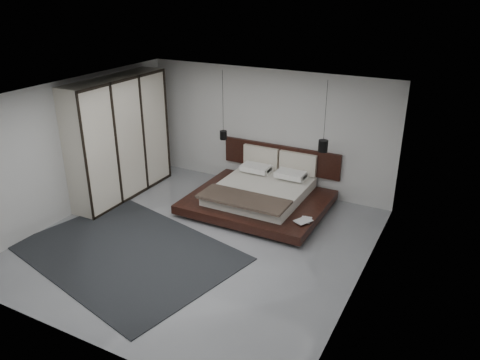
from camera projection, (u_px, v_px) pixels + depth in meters
The scene contains 14 objects.
floor at pixel (199, 241), 8.89m from camera, with size 6.00×6.00×0.00m, color gray.
ceiling at pixel (194, 96), 7.79m from camera, with size 6.00×6.00×0.00m, color white.
wall_back at pixel (267, 130), 10.78m from camera, with size 6.00×6.00×0.00m, color silver.
wall_front at pixel (68, 253), 5.89m from camera, with size 6.00×6.00×0.00m, color silver.
wall_left at pixel (73, 148), 9.62m from camera, with size 6.00×6.00×0.00m, color silver.
wall_right at pixel (364, 208), 7.06m from camera, with size 6.00×6.00×0.00m, color silver.
lattice_screen at pixel (150, 123), 11.63m from camera, with size 0.05×0.90×2.60m, color black.
bed at pixel (261, 194), 10.16m from camera, with size 2.86×2.43×1.09m.
book_lower at pixel (301, 219), 9.12m from camera, with size 0.21×0.28×0.03m, color #99724C.
book_upper at pixel (299, 218), 9.09m from camera, with size 0.24×0.33×0.02m, color #99724C.
pendant_left at pixel (223, 135), 10.63m from camera, with size 0.16×0.16×1.57m.
pendant_right at pixel (323, 146), 9.58m from camera, with size 0.20×0.20×1.48m.
wardrobe at pixel (119, 138), 10.36m from camera, with size 0.65×2.75×2.70m.
rug at pixel (128, 252), 8.52m from camera, with size 3.85×2.75×0.02m, color black.
Camera 1 is at (4.27, -6.48, 4.56)m, focal length 35.00 mm.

